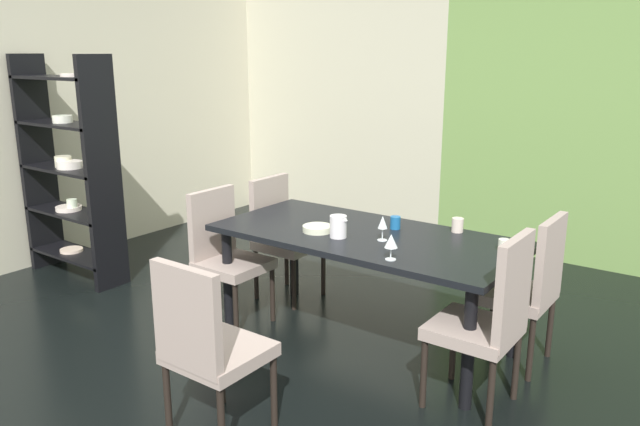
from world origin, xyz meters
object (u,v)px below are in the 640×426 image
object	(u,v)px
chair_right_far	(528,284)
chair_left_near	(225,251)
cup_rear	(395,223)
cup_center	(504,245)
chair_left_far	(282,232)
cup_corner	(458,225)
pitcher_east	(338,226)
wine_glass_front	(383,223)
chair_right_near	(490,316)
dining_table	(365,245)
serving_bowl_left	(317,229)
display_shelf	(69,169)
wine_glass_west	(391,242)
chair_head_near	(207,343)

from	to	relation	value
chair_right_far	chair_left_near	bearing A→B (deg)	107.85
chair_left_near	cup_rear	xyz separation A→B (m)	(1.08, 0.52, 0.27)
chair_right_far	cup_center	world-z (taller)	chair_right_far
chair_right_far	chair_left_far	bearing A→B (deg)	90.00
chair_left_far	cup_corner	size ratio (longest dim) A/B	10.19
cup_corner	pitcher_east	size ratio (longest dim) A/B	0.65
chair_left_near	wine_glass_front	bearing A→B (deg)	101.98
chair_right_near	pitcher_east	distance (m)	1.12
chair_right_far	wine_glass_front	distance (m)	0.96
dining_table	serving_bowl_left	size ratio (longest dim) A/B	10.17
display_shelf	wine_glass_west	distance (m)	3.09
chair_head_near	wine_glass_front	distance (m)	1.38
chair_right_near	wine_glass_west	bearing A→B (deg)	95.02
chair_head_near	wine_glass_west	size ratio (longest dim) A/B	6.30
serving_bowl_left	cup_rear	xyz separation A→B (m)	(0.38, 0.36, 0.02)
chair_left_far	pitcher_east	bearing A→B (deg)	60.81
cup_rear	chair_head_near	bearing A→B (deg)	-94.73
dining_table	chair_left_near	distance (m)	1.04
chair_head_near	cup_rear	xyz separation A→B (m)	(0.13, 1.61, 0.27)
wine_glass_front	serving_bowl_left	bearing A→B (deg)	-169.82
cup_corner	wine_glass_west	bearing A→B (deg)	-95.41
chair_right_near	chair_left_far	size ratio (longest dim) A/B	1.05
serving_bowl_left	cup_corner	size ratio (longest dim) A/B	2.10
chair_left_near	cup_rear	size ratio (longest dim) A/B	11.38
wine_glass_west	cup_center	distance (m)	0.71
chair_left_far	pitcher_east	size ratio (longest dim) A/B	6.64
chair_left_near	chair_right_near	bearing A→B (deg)	90.00
display_shelf	pitcher_east	world-z (taller)	display_shelf
cup_rear	chair_left_far	bearing A→B (deg)	174.35
chair_left_near	display_shelf	size ratio (longest dim) A/B	0.51
chair_right_far	chair_head_near	bearing A→B (deg)	149.59
serving_bowl_left	chair_left_near	bearing A→B (deg)	-166.88
dining_table	chair_right_near	distance (m)	1.04
chair_right_near	wine_glass_west	size ratio (longest dim) A/B	6.61
display_shelf	serving_bowl_left	world-z (taller)	display_shelf
display_shelf	chair_left_far	bearing A→B (deg)	22.50
chair_right_near	chair_left_near	xyz separation A→B (m)	(-1.95, 0.00, -0.01)
chair_right_far	cup_rear	distance (m)	0.92
cup_rear	cup_corner	bearing A→B (deg)	25.74
serving_bowl_left	pitcher_east	xyz separation A→B (m)	(0.18, -0.03, 0.05)
chair_right_far	pitcher_east	bearing A→B (deg)	114.72
serving_bowl_left	pitcher_east	distance (m)	0.19
chair_left_near	cup_corner	size ratio (longest dim) A/B	10.33
chair_left_near	chair_left_far	xyz separation A→B (m)	(0.00, 0.63, -0.00)
wine_glass_west	cup_center	xyz separation A→B (m)	(0.46, 0.54, -0.07)
cup_center	cup_corner	world-z (taller)	cup_corner
cup_center	chair_right_far	bearing A→B (deg)	49.48
cup_rear	cup_center	xyz separation A→B (m)	(0.75, -0.03, -0.01)
chair_right_near	chair_left_far	distance (m)	2.05
wine_glass_front	wine_glass_west	size ratio (longest dim) A/B	1.05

